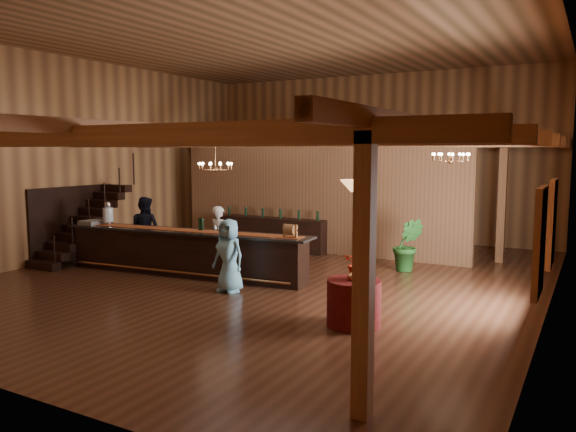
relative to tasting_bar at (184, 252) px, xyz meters
The scene contains 29 objects.
floor 2.14m from the tasting_bar, 21.90° to the left, with size 14.00×14.00×0.00m, color #3E1F12.
ceiling 5.36m from the tasting_bar, 21.90° to the left, with size 14.00×14.00×0.00m, color #A36D46.
wall_back 8.30m from the tasting_bar, 76.15° to the left, with size 12.00×0.10×5.50m, color #AE7640.
wall_left 4.70m from the tasting_bar, 169.32° to the left, with size 0.10×14.00×5.50m, color #AE7640.
wall_right 8.25m from the tasting_bar, ahead, with size 0.10×14.00×5.50m, color #AE7640.
beam_grid 3.54m from the tasting_bar, 33.69° to the left, with size 11.90×13.90×0.39m.
support_posts 2.20m from the tasting_bar, ahead, with size 9.20×10.20×3.20m.
partition_wall 4.61m from the tasting_bar, 71.65° to the left, with size 9.00×0.18×3.10m, color brown.
window_right_front 7.97m from the tasting_bar, ahead, with size 0.12×1.05×1.75m, color white.
window_right_back 8.12m from the tasting_bar, 12.68° to the left, with size 0.12×1.05×1.75m, color white.
staircase 3.56m from the tasting_bar, behind, with size 1.00×2.80×2.00m.
backroom_boxes 6.48m from the tasting_bar, 75.49° to the left, with size 4.10×0.60×1.10m.
tasting_bar is the anchor object (origin of this frame).
beverage_dispenser 2.47m from the tasting_bar, behind, with size 0.26×0.26×0.60m.
glass_rack_tray 2.85m from the tasting_bar, behind, with size 0.50×0.50×0.10m, color gray.
raffle_drum 2.89m from the tasting_bar, ahead, with size 0.34×0.24×0.30m.
bar_bottle_0 0.79m from the tasting_bar, 23.73° to the left, with size 0.07×0.07×0.30m, color black.
bar_bottle_1 0.83m from the tasting_bar, 21.02° to the left, with size 0.07×0.07×0.30m, color black.
backbar_shelf 3.94m from the tasting_bar, 88.40° to the left, with size 3.47×0.54×0.97m, color black.
round_table 5.35m from the tasting_bar, 18.46° to the right, with size 0.92×0.92×0.80m, color maroon.
chandelier_left 2.21m from the tasting_bar, 49.08° to the left, with size 0.80×0.80×0.75m.
chandelier_right 6.54m from the tasting_bar, 19.65° to the left, with size 0.80×0.80×0.51m.
pendant_lamp 5.66m from the tasting_bar, 18.46° to the right, with size 0.52×0.52×0.90m.
bartender 0.94m from the tasting_bar, 56.71° to the left, with size 0.59×0.39×1.63m, color silver.
staff_second 2.10m from the tasting_bar, 159.10° to the left, with size 0.85×0.67×1.76m, color black.
guest 2.07m from the tasting_bar, 23.71° to the right, with size 0.76×0.50×1.56m, color #73B5D1.
floor_plant 5.47m from the tasting_bar, 33.18° to the left, with size 0.73×0.59×1.33m, color #20541B.
table_flowers 5.37m from the tasting_bar, 17.17° to the right, with size 0.49×0.42×0.54m, color #A81603.
table_vase 5.37m from the tasting_bar, 19.16° to the right, with size 0.14×0.14×0.28m, color #BE7C4C.
Camera 1 is at (6.69, -11.18, 3.00)m, focal length 35.00 mm.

